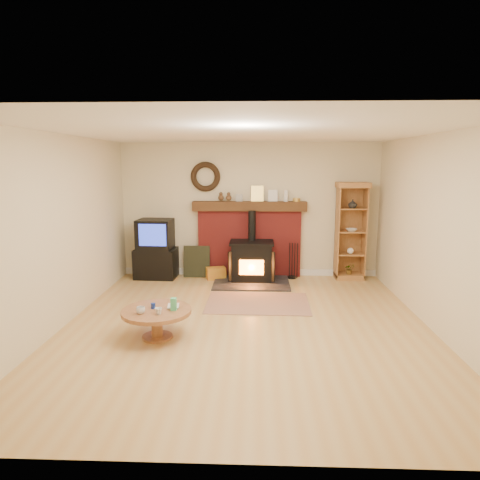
{
  "coord_description": "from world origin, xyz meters",
  "views": [
    {
      "loc": [
        0.14,
        -5.58,
        2.22
      ],
      "look_at": [
        -0.12,
        1.0,
        1.02
      ],
      "focal_mm": 32.0,
      "sensor_mm": 36.0,
      "label": 1
    }
  ],
  "objects_px": {
    "tv_unit": "(156,250)",
    "curio_cabinet": "(350,231)",
    "wood_stove": "(252,262)",
    "coffee_table": "(157,315)"
  },
  "relations": [
    {
      "from": "tv_unit",
      "to": "curio_cabinet",
      "type": "distance_m",
      "value": 3.77
    },
    {
      "from": "tv_unit",
      "to": "wood_stove",
      "type": "bearing_deg",
      "value": -5.9
    },
    {
      "from": "coffee_table",
      "to": "curio_cabinet",
      "type": "bearing_deg",
      "value": 44.51
    },
    {
      "from": "wood_stove",
      "to": "tv_unit",
      "type": "bearing_deg",
      "value": 174.1
    },
    {
      "from": "wood_stove",
      "to": "tv_unit",
      "type": "distance_m",
      "value": 1.88
    },
    {
      "from": "wood_stove",
      "to": "curio_cabinet",
      "type": "xyz_separation_m",
      "value": [
        1.88,
        0.28,
        0.56
      ]
    },
    {
      "from": "tv_unit",
      "to": "curio_cabinet",
      "type": "relative_size",
      "value": 0.62
    },
    {
      "from": "wood_stove",
      "to": "coffee_table",
      "type": "height_order",
      "value": "wood_stove"
    },
    {
      "from": "tv_unit",
      "to": "curio_cabinet",
      "type": "bearing_deg",
      "value": 1.3
    },
    {
      "from": "wood_stove",
      "to": "tv_unit",
      "type": "relative_size",
      "value": 1.22
    }
  ]
}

